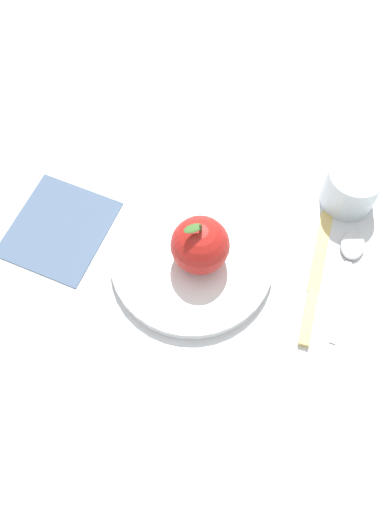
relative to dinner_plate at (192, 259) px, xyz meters
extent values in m
plane|color=silver|center=(-0.02, -0.01, -0.01)|extent=(2.40, 2.40, 0.00)
cylinder|color=white|center=(0.00, 0.00, 0.00)|extent=(0.23, 0.23, 0.02)
torus|color=white|center=(0.00, 0.00, 0.00)|extent=(0.23, 0.23, 0.01)
sphere|color=#B21E19|center=(-0.01, 0.01, 0.05)|extent=(0.08, 0.08, 0.08)
cylinder|color=#4C3319|center=(-0.01, 0.01, 0.09)|extent=(0.00, 0.00, 0.02)
ellipsoid|color=#386628|center=(0.00, 0.01, 0.10)|extent=(0.02, 0.01, 0.00)
cylinder|color=silver|center=(-0.25, -0.04, 0.02)|extent=(0.08, 0.08, 0.07)
torus|color=silver|center=(-0.25, -0.04, 0.05)|extent=(0.08, 0.08, 0.01)
cylinder|color=#8B959D|center=(-0.25, -0.04, 0.05)|extent=(0.06, 0.06, 0.01)
cube|color=#D8B766|center=(-0.18, 0.03, -0.01)|extent=(0.08, 0.12, 0.00)
cube|color=#D8B766|center=(-0.13, 0.12, -0.01)|extent=(0.05, 0.08, 0.01)
ellipsoid|color=silver|center=(-0.23, 0.04, 0.00)|extent=(0.05, 0.06, 0.01)
cube|color=silver|center=(-0.18, 0.11, -0.01)|extent=(0.08, 0.11, 0.01)
cube|color=slate|center=(0.17, -0.10, -0.01)|extent=(0.20, 0.20, 0.00)
camera|label=1|loc=(0.09, 0.31, 0.67)|focal=37.56mm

